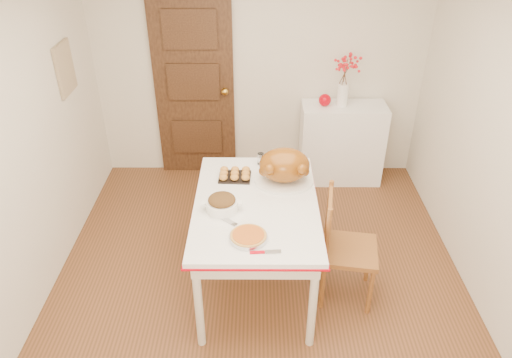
{
  "coord_description": "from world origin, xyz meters",
  "views": [
    {
      "loc": [
        -0.02,
        -2.92,
        2.94
      ],
      "look_at": [
        -0.03,
        0.13,
        1.02
      ],
      "focal_mm": 33.71,
      "sensor_mm": 36.0,
      "label": 1
    }
  ],
  "objects_px": {
    "chair_oak": "(350,248)",
    "sideboard": "(341,143)",
    "pumpkin_pie": "(248,236)",
    "turkey_platter": "(284,167)",
    "kitchen_table": "(256,245)"
  },
  "relations": [
    {
      "from": "kitchen_table",
      "to": "turkey_platter",
      "type": "height_order",
      "value": "turkey_platter"
    },
    {
      "from": "sideboard",
      "to": "kitchen_table",
      "type": "relative_size",
      "value": 0.64
    },
    {
      "from": "chair_oak",
      "to": "sideboard",
      "type": "bearing_deg",
      "value": 2.56
    },
    {
      "from": "kitchen_table",
      "to": "turkey_platter",
      "type": "relative_size",
      "value": 2.98
    },
    {
      "from": "turkey_platter",
      "to": "pumpkin_pie",
      "type": "xyz_separation_m",
      "value": [
        -0.27,
        -0.72,
        -0.12
      ]
    },
    {
      "from": "turkey_platter",
      "to": "pumpkin_pie",
      "type": "distance_m",
      "value": 0.78
    },
    {
      "from": "sideboard",
      "to": "pumpkin_pie",
      "type": "xyz_separation_m",
      "value": [
        -0.98,
        -2.14,
        0.42
      ]
    },
    {
      "from": "kitchen_table",
      "to": "pumpkin_pie",
      "type": "xyz_separation_m",
      "value": [
        -0.05,
        -0.44,
        0.45
      ]
    },
    {
      "from": "sideboard",
      "to": "chair_oak",
      "type": "relative_size",
      "value": 0.92
    },
    {
      "from": "sideboard",
      "to": "turkey_platter",
      "type": "relative_size",
      "value": 1.9
    },
    {
      "from": "turkey_platter",
      "to": "chair_oak",
      "type": "bearing_deg",
      "value": -31.21
    },
    {
      "from": "chair_oak",
      "to": "pumpkin_pie",
      "type": "xyz_separation_m",
      "value": [
        -0.78,
        -0.33,
        0.38
      ]
    },
    {
      "from": "kitchen_table",
      "to": "sideboard",
      "type": "bearing_deg",
      "value": 61.25
    },
    {
      "from": "chair_oak",
      "to": "turkey_platter",
      "type": "relative_size",
      "value": 2.06
    },
    {
      "from": "chair_oak",
      "to": "pumpkin_pie",
      "type": "distance_m",
      "value": 0.93
    }
  ]
}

